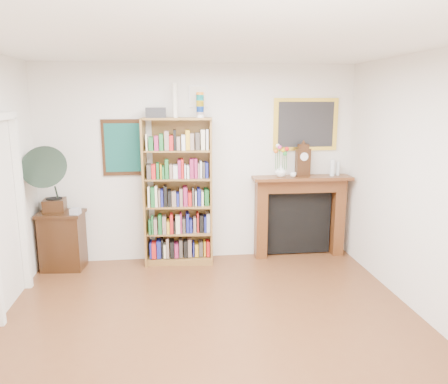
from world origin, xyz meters
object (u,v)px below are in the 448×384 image
mantel_clock (303,161)px  cd_stack (75,211)px  bookshelf (178,184)px  bottle_left (332,168)px  teacup (293,175)px  bottle_right (338,168)px  flower_vase (281,171)px  side_cabinet (63,240)px  gramophone (49,176)px  fireplace (300,209)px

mantel_clock → cd_stack: bearing=-179.6°
bookshelf → bottle_left: 2.24m
teacup → bottle_right: bearing=5.9°
flower_vase → side_cabinet: bearing=-178.5°
mantel_clock → bottle_right: size_ratio=2.32×
flower_vase → bottle_right: bottle_right is taller
bookshelf → flower_vase: size_ratio=13.98×
cd_stack → flower_vase: 2.89m
side_cabinet → mantel_clock: 3.55m
mantel_clock → bottle_right: 0.55m
gramophone → bottle_right: 4.02m
bottle_left → cd_stack: bearing=-176.9°
bottle_right → flower_vase: bearing=-178.2°
flower_vase → bottle_right: bearing=1.8°
bookshelf → mantel_clock: 1.82m
mantel_clock → teacup: size_ratio=5.33×
cd_stack → flower_vase: flower_vase is taller
cd_stack → teacup: 3.05m
bottle_right → fireplace: bearing=177.5°
flower_vase → bottle_left: bearing=-1.6°
gramophone → cd_stack: 0.57m
fireplace → cd_stack: fireplace is taller
side_cabinet → bottle_right: (3.93, 0.11, 0.91)m
mantel_clock → flower_vase: 0.35m
mantel_clock → flower_vase: bearing=178.5°
bookshelf → mantel_clock: bookshelf is taller
gramophone → mantel_clock: 3.49m
mantel_clock → gramophone: bearing=179.4°
bookshelf → mantel_clock: bearing=7.2°
side_cabinet → bottle_left: size_ratio=3.37×
bookshelf → teacup: (1.64, -0.01, 0.09)m
bookshelf → gramophone: bearing=-169.4°
bottle_left → gramophone: bearing=-177.7°
gramophone → mantel_clock: bearing=0.0°
fireplace → teacup: bearing=-145.2°
gramophone → cd_stack: bearing=-10.4°
gramophone → mantel_clock: gramophone is taller
bookshelf → cd_stack: (-1.38, -0.18, -0.31)m
mantel_clock → side_cabinet: bearing=177.8°
flower_vase → bottle_right: (0.86, 0.03, 0.01)m
bottle_left → mantel_clock: bearing=175.5°
bookshelf → fireplace: 1.84m
mantel_clock → bottle_right: bearing=-2.2°
bookshelf → gramophone: size_ratio=2.58×
teacup → flower_vase: bearing=165.7°
gramophone → fireplace: bearing=0.7°
fireplace → gramophone: size_ratio=1.57×
side_cabinet → fireplace: 3.40m
mantel_clock → bookshelf: bearing=177.7°
bookshelf → cd_stack: bookshelf is taller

